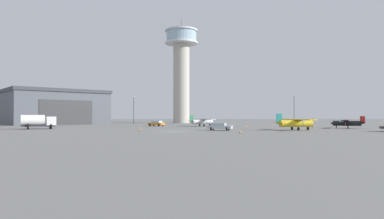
# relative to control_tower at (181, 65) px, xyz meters

# --- Properties ---
(ground_plane) EXTENTS (400.00, 400.00, 0.00)m
(ground_plane) POSITION_rel_control_tower_xyz_m (-0.05, -64.67, -20.96)
(ground_plane) COLOR slate
(control_tower) EXTENTS (11.98, 11.98, 37.82)m
(control_tower) POSITION_rel_control_tower_xyz_m (0.00, 0.00, 0.00)
(control_tower) COLOR #B2AD9E
(control_tower) RESTS_ON ground_plane
(hangar) EXTENTS (35.27, 34.14, 10.58)m
(hangar) POSITION_rel_control_tower_xyz_m (-39.19, -16.21, -15.65)
(hangar) COLOR #4C5159
(hangar) RESTS_ON ground_plane
(airplane_silver) EXTENTS (7.03, 8.74, 2.76)m
(airplane_silver) POSITION_rel_control_tower_xyz_m (5.96, -38.02, -19.68)
(airplane_silver) COLOR #B7BABF
(airplane_silver) RESTS_ON ground_plane
(airplane_black) EXTENTS (6.70, 8.39, 2.60)m
(airplane_black) POSITION_rel_control_tower_xyz_m (36.17, -51.53, -19.75)
(airplane_black) COLOR black
(airplane_black) RESTS_ON ground_plane
(airplane_yellow) EXTENTS (8.05, 10.31, 3.04)m
(airplane_yellow) POSITION_rel_control_tower_xyz_m (22.30, -60.39, -19.55)
(airplane_yellow) COLOR gold
(airplane_yellow) RESTS_ON ground_plane
(truck_fuel_tanker_white) EXTENTS (6.68, 4.82, 2.85)m
(truck_fuel_tanker_white) POSITION_rel_control_tower_xyz_m (-27.56, -54.74, -19.36)
(truck_fuel_tanker_white) COLOR #38383D
(truck_fuel_tanker_white) RESTS_ON ground_plane
(car_orange) EXTENTS (4.51, 3.66, 1.37)m
(car_orange) POSITION_rel_control_tower_xyz_m (-5.62, -36.39, -20.22)
(car_orange) COLOR orange
(car_orange) RESTS_ON ground_plane
(car_silver) EXTENTS (4.76, 3.15, 1.37)m
(car_silver) POSITION_rel_control_tower_xyz_m (8.16, -61.03, -20.22)
(car_silver) COLOR #B7BABF
(car_silver) RESTS_ON ground_plane
(light_post_west) EXTENTS (0.44, 0.44, 9.38)m
(light_post_west) POSITION_rel_control_tower_xyz_m (36.84, -13.75, -15.43)
(light_post_west) COLOR #38383D
(light_post_west) RESTS_ON ground_plane
(light_post_east) EXTENTS (0.44, 0.44, 9.02)m
(light_post_east) POSITION_rel_control_tower_xyz_m (-14.89, -14.84, -15.62)
(light_post_east) COLOR #38383D
(light_post_east) RESTS_ON ground_plane
(traffic_cone_near_left) EXTENTS (0.36, 0.36, 0.55)m
(traffic_cone_near_left) POSITION_rel_control_tower_xyz_m (10.42, -70.79, -20.69)
(traffic_cone_near_left) COLOR black
(traffic_cone_near_left) RESTS_ON ground_plane
(traffic_cone_near_right) EXTENTS (0.36, 0.36, 0.63)m
(traffic_cone_near_right) POSITION_rel_control_tower_xyz_m (14.89, -50.14, -20.65)
(traffic_cone_near_right) COLOR black
(traffic_cone_near_right) RESTS_ON ground_plane
(traffic_cone_mid_apron) EXTENTS (0.36, 0.36, 0.62)m
(traffic_cone_mid_apron) POSITION_rel_control_tower_xyz_m (-6.00, -63.71, -20.66)
(traffic_cone_mid_apron) COLOR black
(traffic_cone_mid_apron) RESTS_ON ground_plane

